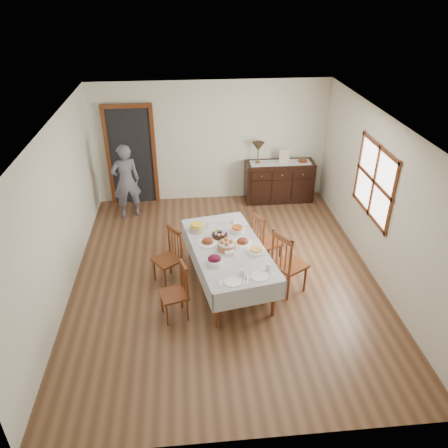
{
  "coord_description": "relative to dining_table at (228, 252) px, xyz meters",
  "views": [
    {
      "loc": [
        -0.57,
        -5.93,
        4.45
      ],
      "look_at": [
        0.0,
        0.1,
        0.95
      ],
      "focal_mm": 35.0,
      "sensor_mm": 36.0,
      "label": 1
    }
  ],
  "objects": [
    {
      "name": "chair_right_near",
      "position": [
        0.9,
        -0.25,
        -0.09
      ],
      "size": [
        0.62,
        0.62,
        1.09
      ],
      "rotation": [
        0.0,
        0.0,
        2.12
      ],
      "color": "#5F2C13",
      "rests_on": "ground"
    },
    {
      "name": "chair_right_far",
      "position": [
        0.66,
        0.49,
        -0.13
      ],
      "size": [
        0.55,
        0.55,
        1.02
      ],
      "rotation": [
        0.0,
        0.0,
        1.96
      ],
      "color": "#5F2C13",
      "rests_on": "ground"
    },
    {
      "name": "ham_platter_b",
      "position": [
        0.24,
        0.09,
        0.12
      ],
      "size": [
        0.31,
        0.31,
        0.11
      ],
      "color": "white",
      "rests_on": "dining_table"
    },
    {
      "name": "glass_far_a",
      "position": [
        -0.27,
        0.65,
        0.14
      ],
      "size": [
        0.06,
        0.06,
        0.11
      ],
      "color": "white",
      "rests_on": "dining_table"
    },
    {
      "name": "setting_right",
      "position": [
        0.4,
        -0.75,
        0.11
      ],
      "size": [
        0.44,
        0.31,
        0.1
      ],
      "color": "white",
      "rests_on": "dining_table"
    },
    {
      "name": "pineapple_bowl",
      "position": [
        -0.46,
        0.55,
        0.15
      ],
      "size": [
        0.24,
        0.24,
        0.13
      ],
      "color": "#C1B087",
      "rests_on": "dining_table"
    },
    {
      "name": "setting_left",
      "position": [
        0.01,
        -0.84,
        0.11
      ],
      "size": [
        0.44,
        0.31,
        0.1
      ],
      "color": "white",
      "rests_on": "dining_table"
    },
    {
      "name": "room_shell",
      "position": [
        -0.18,
        0.66,
        1.0
      ],
      "size": [
        5.02,
        6.02,
        2.65
      ],
      "color": "white",
      "rests_on": "ground"
    },
    {
      "name": "chair_left_far",
      "position": [
        -0.93,
        0.21,
        -0.16
      ],
      "size": [
        0.54,
        0.54,
        0.94
      ],
      "rotation": [
        0.0,
        0.0,
        -0.95
      ],
      "color": "#5F2C13",
      "rests_on": "ground"
    },
    {
      "name": "chair_left_near",
      "position": [
        -0.82,
        -0.67,
        -0.18
      ],
      "size": [
        0.46,
        0.46,
        0.91
      ],
      "rotation": [
        0.0,
        0.0,
        -1.3
      ],
      "color": "#5F2C13",
      "rests_on": "ground"
    },
    {
      "name": "casserole_dish",
      "position": [
        0.41,
        -0.19,
        0.12
      ],
      "size": [
        0.27,
        0.27,
        0.07
      ],
      "color": "white",
      "rests_on": "dining_table"
    },
    {
      "name": "picture_frame",
      "position": [
        1.51,
        2.95,
        0.4
      ],
      "size": [
        0.22,
        0.08,
        0.28
      ],
      "color": "beige",
      "rests_on": "sideboard"
    },
    {
      "name": "runner",
      "position": [
        1.43,
        2.94,
        0.26
      ],
      "size": [
        1.3,
        0.35,
        0.01
      ],
      "color": "silver",
      "rests_on": "sideboard"
    },
    {
      "name": "carrot_bowl",
      "position": [
        0.2,
        0.45,
        0.13
      ],
      "size": [
        0.22,
        0.22,
        0.09
      ],
      "color": "white",
      "rests_on": "dining_table"
    },
    {
      "name": "egg_basket",
      "position": [
        -0.11,
        0.31,
        0.13
      ],
      "size": [
        0.25,
        0.25,
        0.11
      ],
      "color": "black",
      "rests_on": "dining_table"
    },
    {
      "name": "bread_basket",
      "position": [
        -0.03,
        -0.06,
        0.16
      ],
      "size": [
        0.29,
        0.29,
        0.18
      ],
      "color": "#97613E",
      "rests_on": "dining_table"
    },
    {
      "name": "ham_platter_a",
      "position": [
        -0.31,
        0.14,
        0.12
      ],
      "size": [
        0.33,
        0.33,
        0.11
      ],
      "color": "white",
      "rests_on": "dining_table"
    },
    {
      "name": "dining_table",
      "position": [
        0.0,
        0.0,
        0.0
      ],
      "size": [
        1.45,
        2.28,
        0.73
      ],
      "rotation": [
        0.0,
        0.0,
        0.19
      ],
      "color": "silver",
      "rests_on": "ground"
    },
    {
      "name": "ground",
      "position": [
        -0.03,
        0.24,
        -0.64
      ],
      "size": [
        6.0,
        6.0,
        0.0
      ],
      "primitive_type": "plane",
      "color": "brown"
    },
    {
      "name": "deco_bowl",
      "position": [
        1.92,
        2.94,
        0.29
      ],
      "size": [
        0.2,
        0.2,
        0.06
      ],
      "color": "#5F2C13",
      "rests_on": "sideboard"
    },
    {
      "name": "table_lamp",
      "position": [
        0.94,
        2.99,
        0.61
      ],
      "size": [
        0.26,
        0.26,
        0.46
      ],
      "color": "brown",
      "rests_on": "sideboard"
    },
    {
      "name": "sideboard",
      "position": [
        1.43,
        2.96,
        -0.19
      ],
      "size": [
        1.49,
        0.54,
        0.89
      ],
      "color": "black",
      "rests_on": "ground"
    },
    {
      "name": "beet_bowl",
      "position": [
        -0.25,
        -0.43,
        0.15
      ],
      "size": [
        0.23,
        0.23,
        0.15
      ],
      "color": "white",
      "rests_on": "dining_table"
    },
    {
      "name": "butter_dish",
      "position": [
        -0.01,
        -0.21,
        0.12
      ],
      "size": [
        0.15,
        0.11,
        0.07
      ],
      "color": "white",
      "rests_on": "dining_table"
    },
    {
      "name": "person",
      "position": [
        -1.82,
        2.53,
        0.2
      ],
      "size": [
        0.6,
        0.48,
        1.67
      ],
      "primitive_type": "imported",
      "rotation": [
        0.0,
        0.0,
        3.46
      ],
      "color": "#5A5966",
      "rests_on": "ground"
    },
    {
      "name": "glass_far_b",
      "position": [
        0.16,
        0.74,
        0.14
      ],
      "size": [
        0.06,
        0.06,
        0.1
      ],
      "color": "white",
      "rests_on": "dining_table"
    }
  ]
}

